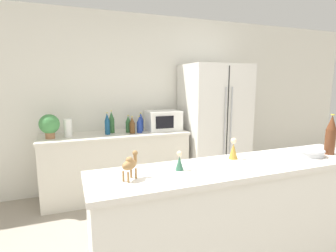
% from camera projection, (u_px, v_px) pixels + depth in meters
% --- Properties ---
extents(wall_back, '(8.00, 0.06, 2.55)m').
position_uv_depth(wall_back, '(143.00, 102.00, 3.99)').
color(wall_back, silver).
rests_on(wall_back, ground_plane).
extents(back_counter, '(1.97, 0.63, 0.88)m').
position_uv_depth(back_counter, '(117.00, 164.00, 3.66)').
color(back_counter, silver).
rests_on(back_counter, ground_plane).
extents(refrigerator, '(0.92, 0.76, 1.83)m').
position_uv_depth(refrigerator, '(214.00, 125.00, 4.03)').
color(refrigerator, silver).
rests_on(refrigerator, ground_plane).
extents(bar_counter, '(2.08, 0.48, 1.01)m').
position_uv_depth(bar_counter, '(238.00, 231.00, 1.89)').
color(bar_counter, silver).
rests_on(bar_counter, ground_plane).
extents(potted_plant, '(0.24, 0.24, 0.30)m').
position_uv_depth(potted_plant, '(49.00, 125.00, 3.22)').
color(potted_plant, '#9E6B47').
rests_on(potted_plant, back_counter).
extents(paper_towel_roll, '(0.10, 0.10, 0.23)m').
position_uv_depth(paper_towel_roll, '(68.00, 128.00, 3.34)').
color(paper_towel_roll, white).
rests_on(paper_towel_roll, back_counter).
extents(microwave, '(0.48, 0.37, 0.28)m').
position_uv_depth(microwave, '(163.00, 120.00, 3.83)').
color(microwave, white).
rests_on(microwave, back_counter).
extents(back_bottle_0, '(0.08, 0.08, 0.26)m').
position_uv_depth(back_bottle_0, '(141.00, 122.00, 3.74)').
color(back_bottle_0, navy).
rests_on(back_bottle_0, back_counter).
extents(back_bottle_1, '(0.07, 0.07, 0.31)m').
position_uv_depth(back_bottle_1, '(112.00, 122.00, 3.59)').
color(back_bottle_1, '#2D6033').
rests_on(back_bottle_1, back_counter).
extents(back_bottle_2, '(0.08, 0.08, 0.24)m').
position_uv_depth(back_bottle_2, '(128.00, 124.00, 3.63)').
color(back_bottle_2, '#2D6033').
rests_on(back_bottle_2, back_counter).
extents(back_bottle_3, '(0.08, 0.08, 0.23)m').
position_uv_depth(back_bottle_3, '(139.00, 125.00, 3.62)').
color(back_bottle_3, navy).
rests_on(back_bottle_3, back_counter).
extents(back_bottle_4, '(0.07, 0.07, 0.23)m').
position_uv_depth(back_bottle_4, '(132.00, 125.00, 3.55)').
color(back_bottle_4, brown).
rests_on(back_bottle_4, back_counter).
extents(back_bottle_5, '(0.07, 0.07, 0.30)m').
position_uv_depth(back_bottle_5, '(107.00, 124.00, 3.48)').
color(back_bottle_5, navy).
rests_on(back_bottle_5, back_counter).
extents(wine_bottle, '(0.08, 0.08, 0.32)m').
position_uv_depth(wine_bottle, '(331.00, 135.00, 2.03)').
color(wine_bottle, '#562D19').
rests_on(wine_bottle, bar_counter).
extents(fruit_bowl, '(0.21, 0.21, 0.05)m').
position_uv_depth(fruit_bowl, '(310.00, 152.00, 2.01)').
color(fruit_bowl, '#B7BABF').
rests_on(fruit_bowl, bar_counter).
extents(camel_figurine, '(0.12, 0.12, 0.16)m').
position_uv_depth(camel_figurine, '(130.00, 164.00, 1.50)').
color(camel_figurine, olive).
rests_on(camel_figurine, bar_counter).
extents(wise_man_figurine_blue, '(0.07, 0.07, 0.16)m').
position_uv_depth(wise_man_figurine_blue, '(233.00, 150.00, 1.92)').
color(wise_man_figurine_blue, '#B28933').
rests_on(wise_man_figurine_blue, bar_counter).
extents(wise_man_figurine_crimson, '(0.05, 0.05, 0.13)m').
position_uv_depth(wise_man_figurine_crimson, '(179.00, 162.00, 1.67)').
color(wise_man_figurine_crimson, '#33664C').
rests_on(wise_man_figurine_crimson, bar_counter).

